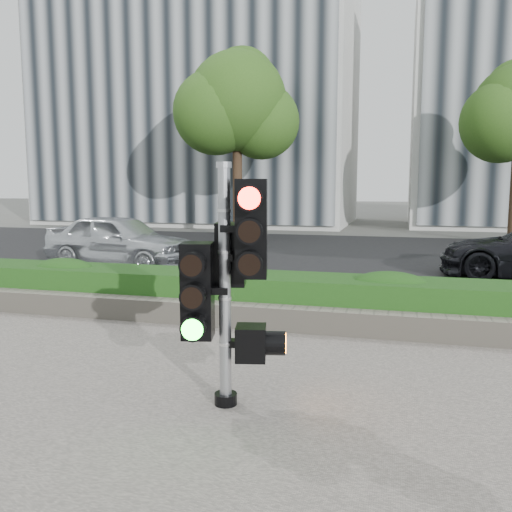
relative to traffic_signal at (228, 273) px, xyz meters
name	(u,v)px	position (x,y,z in m)	size (l,w,h in m)	color
ground	(244,376)	(-0.09, 0.81, -1.30)	(120.00, 120.00, 0.00)	#51514C
sidewalk	(140,502)	(-0.09, -1.69, -1.28)	(16.00, 11.00, 0.03)	#9E9389
road	(341,257)	(-0.09, 10.81, -1.29)	(60.00, 13.00, 0.02)	black
curb	(297,308)	(-0.09, 3.96, -1.24)	(60.00, 0.25, 0.12)	gray
stone_wall	(281,318)	(-0.09, 2.71, -1.10)	(12.00, 0.32, 0.34)	gray
hedge	(290,297)	(-0.09, 3.36, -0.93)	(12.00, 1.00, 0.68)	#397925
building_left	(203,83)	(-9.09, 23.81, 6.20)	(16.00, 9.00, 15.00)	#B7B7B2
tree_left	(237,105)	(-4.60, 15.37, 3.75)	(4.61, 4.03, 7.34)	black
traffic_signal	(228,273)	(0.00, 0.00, 0.00)	(0.83, 0.67, 2.29)	black
car_silver	(119,240)	(-5.37, 7.58, -0.60)	(1.59, 3.95, 1.34)	silver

